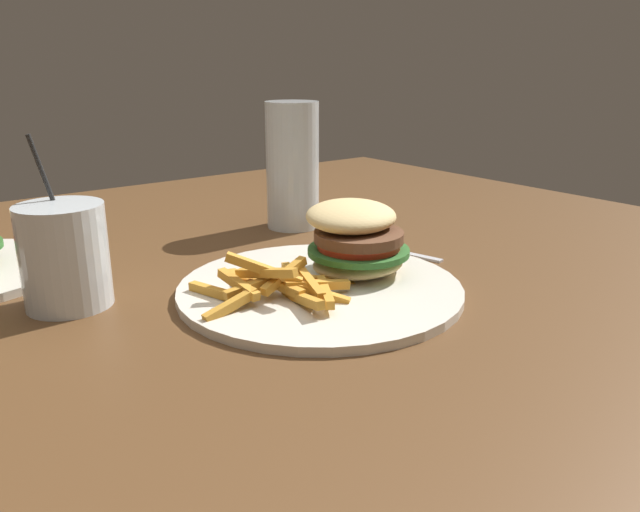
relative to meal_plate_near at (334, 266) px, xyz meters
name	(u,v)px	position (x,y,z in m)	size (l,w,h in m)	color
dining_table	(217,357)	(-0.12, 0.07, -0.10)	(1.59, 1.28, 0.75)	brown
meal_plate_near	(334,266)	(0.00, 0.00, 0.00)	(0.31, 0.31, 0.10)	silver
beer_glass	(293,167)	(0.12, 0.25, 0.07)	(0.08, 0.08, 0.19)	silver
juice_glass	(65,261)	(-0.25, 0.13, 0.02)	(0.09, 0.09, 0.18)	silver
spoon	(347,237)	(0.13, 0.13, -0.02)	(0.07, 0.19, 0.02)	silver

